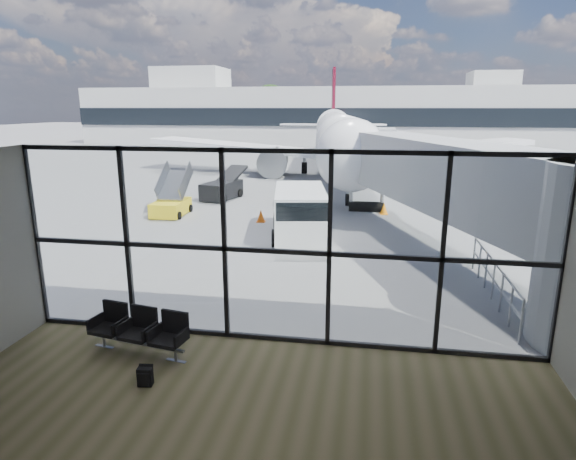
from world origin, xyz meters
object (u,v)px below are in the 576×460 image
(airliner, at_px, (338,137))
(belt_loader, at_px, (223,189))
(seating_row, at_px, (141,328))
(service_van, at_px, (300,213))
(mobile_stairs, at_px, (171,205))
(backpack, at_px, (145,376))

(airliner, xyz_separation_m, belt_loader, (-5.97, -13.26, -2.32))
(seating_row, bearing_deg, service_van, 88.54)
(mobile_stairs, bearing_deg, belt_loader, 72.54)
(backpack, distance_m, airliner, 32.95)
(airliner, distance_m, mobile_stairs, 19.55)
(service_van, bearing_deg, airliner, 79.81)
(mobile_stairs, bearing_deg, service_van, -27.54)
(backpack, xyz_separation_m, mobile_stairs, (-5.68, 14.80, 0.29))
(backpack, relative_size, belt_loader, 0.10)
(seating_row, distance_m, mobile_stairs, 14.40)
(service_van, relative_size, mobile_stairs, 1.66)
(seating_row, height_order, backpack, seating_row)
(belt_loader, bearing_deg, service_van, -41.31)
(airliner, distance_m, service_van, 21.35)
(seating_row, bearing_deg, mobile_stairs, 120.39)
(backpack, height_order, service_van, service_van)
(backpack, xyz_separation_m, belt_loader, (-4.44, 19.54, 0.39))
(airliner, relative_size, mobile_stairs, 12.37)
(airliner, bearing_deg, belt_loader, -120.41)
(service_van, distance_m, belt_loader, 9.93)
(belt_loader, height_order, mobile_stairs, mobile_stairs)
(belt_loader, bearing_deg, seating_row, -65.85)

